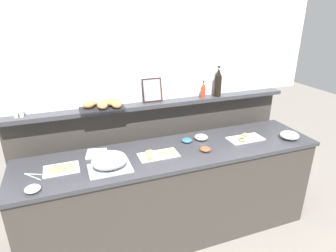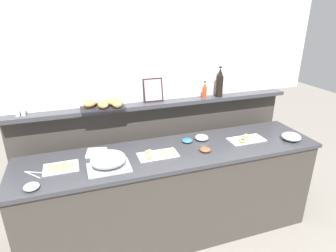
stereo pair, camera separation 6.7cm
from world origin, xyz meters
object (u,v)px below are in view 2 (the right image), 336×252
Objects in this scene: cold_cuts_platter at (61,167)px; serving_cloche at (108,160)px; napkin_stack at (96,153)px; pepper_shaker at (23,111)px; sandwich_platter_rear at (158,154)px; condiment_bowl_teal at (187,140)px; condiment_bowl_cream at (205,150)px; bread_basket at (106,104)px; sandwich_platter_front at (246,139)px; glass_bowl_large at (202,138)px; framed_picture at (153,90)px; glass_bowl_medium at (31,187)px; serving_tongs at (34,174)px; wine_bottle_dark at (220,83)px; hot_sauce_bottle at (205,91)px; glass_bowl_small at (291,137)px; salt_shaker at (17,111)px.

cold_cuts_platter is 0.81× the size of serving_cloche.
napkin_stack is 0.72m from pepper_shaker.
sandwich_platter_rear and condiment_bowl_teal have the same top height.
serving_cloche is 0.87m from condiment_bowl_cream.
condiment_bowl_cream is 1.16× the size of pepper_shaker.
cold_cuts_platter is at bearing -136.60° from bread_basket.
sandwich_platter_front is 2.70× the size of glass_bowl_large.
cold_cuts_platter is at bearing -153.22° from framed_picture.
napkin_stack is (0.49, 0.41, -0.01)m from glass_bowl_medium.
sandwich_platter_rear is at bearing -22.92° from napkin_stack.
wine_bottle_dark is (1.82, 0.43, 0.47)m from serving_tongs.
framed_picture is (-0.32, 0.57, 0.43)m from condiment_bowl_cream.
hot_sauce_bottle reaches higher than sandwich_platter_front.
condiment_bowl_teal is at bearing 6.37° from serving_tongs.
framed_picture is (1.11, 0.70, 0.43)m from glass_bowl_medium.
wine_bottle_dark is at bearing 53.09° from condiment_bowl_cream.
glass_bowl_small is at bearing 2.06° from glass_bowl_medium.
cold_cuts_platter is at bearing -164.17° from hot_sauce_bottle.
napkin_stack is at bearing -24.42° from pepper_shaker.
wine_bottle_dark is 0.71m from framed_picture.
sandwich_platter_rear is at bearing -144.84° from hot_sauce_bottle.
salt_shaker is at bearing 125.99° from cold_cuts_platter.
salt_shaker is (-1.11, 0.47, 0.37)m from sandwich_platter_rear.
hot_sauce_bottle is at bearing 26.33° from serving_cloche.
sandwich_platter_rear is 1.22m from pepper_shaker.
wine_bottle_dark is 1.18m from bread_basket.
serving_cloche is 0.97m from glass_bowl_large.
sandwich_platter_rear is at bearing -102.36° from framed_picture.
condiment_bowl_cream is 0.57× the size of hot_sauce_bottle.
glass_bowl_large is 1.26× the size of condiment_bowl_teal.
serving_cloche is at bearing 11.76° from glass_bowl_medium.
glass_bowl_small is 1.02m from condiment_bowl_teal.
bread_basket reaches higher than condiment_bowl_cream.
wine_bottle_dark is at bearing -1.18° from hot_sauce_bottle.
bread_basket is at bearing 146.49° from condiment_bowl_cream.
glass_bowl_medium is at bearing -147.61° from framed_picture.
hot_sauce_bottle is (0.65, 0.46, 0.40)m from sandwich_platter_rear.
sandwich_platter_front is at bearing -7.65° from napkin_stack.
cold_cuts_platter is 0.31m from glass_bowl_medium.
pepper_shaker reaches higher than serving_tongs.
hot_sauce_bottle is 0.56× the size of wine_bottle_dark.
glass_bowl_large is 1.51m from serving_tongs.
napkin_stack is at bearing -169.70° from wine_bottle_dark.
condiment_bowl_cream is 1.01m from bread_basket.
glass_bowl_large is at bearing -117.40° from hot_sauce_bottle.
serving_tongs is (-0.57, 0.10, -0.07)m from serving_cloche.
serving_cloche is at bearing -76.82° from napkin_stack.
serving_tongs is 1.76m from hot_sauce_bottle.
sandwich_platter_front is 1.04× the size of serving_cloche.
cold_cuts_platter is 0.64m from salt_shaker.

